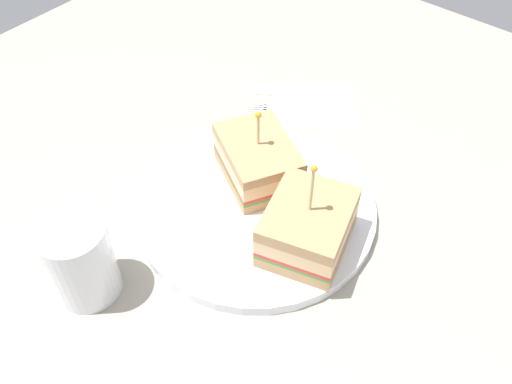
{
  "coord_description": "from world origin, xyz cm",
  "views": [
    {
      "loc": [
        32.73,
        27.01,
        49.32
      ],
      "look_at": [
        0.0,
        0.0,
        3.37
      ],
      "focal_mm": 39.68,
      "sensor_mm": 36.0,
      "label": 1
    }
  ],
  "objects_px": {
    "sandwich_half_front": "(258,160)",
    "knife": "(290,93)",
    "napkin": "(315,104)",
    "fork": "(286,110)",
    "drink_glass": "(81,262)",
    "sandwich_half_back": "(308,227)",
    "plate": "(256,208)"
  },
  "relations": [
    {
      "from": "fork",
      "to": "knife",
      "type": "bearing_deg",
      "value": -150.87
    },
    {
      "from": "plate",
      "to": "drink_glass",
      "type": "height_order",
      "value": "drink_glass"
    },
    {
      "from": "knife",
      "to": "plate",
      "type": "bearing_deg",
      "value": 27.15
    },
    {
      "from": "napkin",
      "to": "fork",
      "type": "height_order",
      "value": "fork"
    },
    {
      "from": "sandwich_half_back",
      "to": "napkin",
      "type": "relative_size",
      "value": 1.08
    },
    {
      "from": "drink_glass",
      "to": "napkin",
      "type": "xyz_separation_m",
      "value": [
        -0.39,
        0.01,
        -0.04
      ]
    },
    {
      "from": "sandwich_half_front",
      "to": "sandwich_half_back",
      "type": "distance_m",
      "value": 0.11
    },
    {
      "from": "drink_glass",
      "to": "fork",
      "type": "bearing_deg",
      "value": -177.25
    },
    {
      "from": "fork",
      "to": "knife",
      "type": "xyz_separation_m",
      "value": [
        -0.03,
        -0.02,
        0.0
      ]
    },
    {
      "from": "plate",
      "to": "sandwich_half_back",
      "type": "bearing_deg",
      "value": 82.75
    },
    {
      "from": "drink_glass",
      "to": "fork",
      "type": "xyz_separation_m",
      "value": [
        -0.35,
        -0.02,
        -0.04
      ]
    },
    {
      "from": "drink_glass",
      "to": "sandwich_half_back",
      "type": "bearing_deg",
      "value": 140.98
    },
    {
      "from": "plate",
      "to": "fork",
      "type": "height_order",
      "value": "plate"
    },
    {
      "from": "sandwich_half_front",
      "to": "knife",
      "type": "relative_size",
      "value": 1.04
    },
    {
      "from": "plate",
      "to": "knife",
      "type": "height_order",
      "value": "plate"
    },
    {
      "from": "plate",
      "to": "drink_glass",
      "type": "bearing_deg",
      "value": -19.59
    },
    {
      "from": "sandwich_half_back",
      "to": "napkin",
      "type": "bearing_deg",
      "value": -146.91
    },
    {
      "from": "napkin",
      "to": "knife",
      "type": "height_order",
      "value": "knife"
    },
    {
      "from": "drink_glass",
      "to": "knife",
      "type": "bearing_deg",
      "value": -174.65
    },
    {
      "from": "sandwich_half_back",
      "to": "fork",
      "type": "xyz_separation_m",
      "value": [
        -0.18,
        -0.16,
        -0.04
      ]
    },
    {
      "from": "sandwich_half_front",
      "to": "knife",
      "type": "height_order",
      "value": "sandwich_half_front"
    },
    {
      "from": "plate",
      "to": "napkin",
      "type": "distance_m",
      "value": 0.21
    },
    {
      "from": "sandwich_half_front",
      "to": "napkin",
      "type": "distance_m",
      "value": 0.18
    },
    {
      "from": "sandwich_half_front",
      "to": "napkin",
      "type": "height_order",
      "value": "sandwich_half_front"
    },
    {
      "from": "sandwich_half_front",
      "to": "napkin",
      "type": "xyz_separation_m",
      "value": [
        -0.17,
        -0.04,
        -0.04
      ]
    },
    {
      "from": "fork",
      "to": "drink_glass",
      "type": "bearing_deg",
      "value": 2.75
    },
    {
      "from": "sandwich_half_front",
      "to": "fork",
      "type": "relative_size",
      "value": 1.16
    },
    {
      "from": "sandwich_half_front",
      "to": "plate",
      "type": "bearing_deg",
      "value": 36.41
    },
    {
      "from": "drink_glass",
      "to": "napkin",
      "type": "distance_m",
      "value": 0.39
    },
    {
      "from": "napkin",
      "to": "fork",
      "type": "distance_m",
      "value": 0.04
    },
    {
      "from": "plate",
      "to": "sandwich_half_back",
      "type": "distance_m",
      "value": 0.09
    },
    {
      "from": "sandwich_half_front",
      "to": "fork",
      "type": "height_order",
      "value": "sandwich_half_front"
    }
  ]
}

